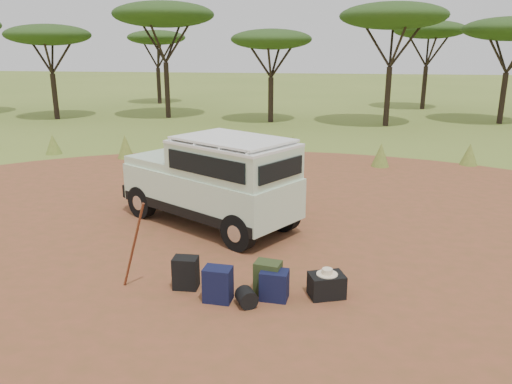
# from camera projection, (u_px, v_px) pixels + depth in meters

# --- Properties ---
(ground) EXTENTS (140.00, 140.00, 0.00)m
(ground) POSITION_uv_depth(u_px,v_px,m) (251.00, 263.00, 9.31)
(ground) COLOR olive
(ground) RESTS_ON ground
(dirt_clearing) EXTENTS (23.00, 23.00, 0.01)m
(dirt_clearing) POSITION_uv_depth(u_px,v_px,m) (251.00, 263.00, 9.31)
(dirt_clearing) COLOR brown
(dirt_clearing) RESTS_ON ground
(grass_fringe) EXTENTS (36.60, 1.60, 0.90)m
(grass_fringe) POSITION_uv_depth(u_px,v_px,m) (296.00, 151.00, 17.40)
(grass_fringe) COLOR olive
(grass_fringe) RESTS_ON ground
(acacia_treeline) EXTENTS (46.70, 13.20, 6.26)m
(acacia_treeline) POSITION_uv_depth(u_px,v_px,m) (326.00, 28.00, 26.62)
(acacia_treeline) COLOR black
(acacia_treeline) RESTS_ON ground
(safari_vehicle) EXTENTS (4.45, 3.61, 2.06)m
(safari_vehicle) POSITION_uv_depth(u_px,v_px,m) (214.00, 183.00, 11.04)
(safari_vehicle) COLOR silver
(safari_vehicle) RESTS_ON ground
(walking_staff) EXTENTS (0.58, 0.29, 1.57)m
(walking_staff) POSITION_uv_depth(u_px,v_px,m) (134.00, 246.00, 8.07)
(walking_staff) COLOR brown
(walking_staff) RESTS_ON ground
(backpack_black) EXTENTS (0.41, 0.31, 0.55)m
(backpack_black) POSITION_uv_depth(u_px,v_px,m) (186.00, 273.00, 8.28)
(backpack_black) COLOR black
(backpack_black) RESTS_ON ground
(backpack_navy) EXTENTS (0.45, 0.34, 0.57)m
(backpack_navy) POSITION_uv_depth(u_px,v_px,m) (218.00, 285.00, 7.85)
(backpack_navy) COLOR #12173B
(backpack_navy) RESTS_ON ground
(backpack_olive) EXTENTS (0.46, 0.37, 0.57)m
(backpack_olive) POSITION_uv_depth(u_px,v_px,m) (268.00, 278.00, 8.06)
(backpack_olive) COLOR #2F3D1C
(backpack_olive) RESTS_ON ground
(duffel_navy) EXTENTS (0.46, 0.36, 0.49)m
(duffel_navy) POSITION_uv_depth(u_px,v_px,m) (274.00, 285.00, 7.92)
(duffel_navy) COLOR #12173B
(duffel_navy) RESTS_ON ground
(hard_case) EXTENTS (0.65, 0.56, 0.39)m
(hard_case) POSITION_uv_depth(u_px,v_px,m) (327.00, 286.00, 8.01)
(hard_case) COLOR black
(hard_case) RESTS_ON ground
(stuff_sack) EXTENTS (0.40, 0.40, 0.30)m
(stuff_sack) POSITION_uv_depth(u_px,v_px,m) (246.00, 298.00, 7.73)
(stuff_sack) COLOR black
(stuff_sack) RESTS_ON ground
(safari_hat) EXTENTS (0.34, 0.34, 0.10)m
(safari_hat) POSITION_uv_depth(u_px,v_px,m) (327.00, 272.00, 7.95)
(safari_hat) COLOR beige
(safari_hat) RESTS_ON hard_case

